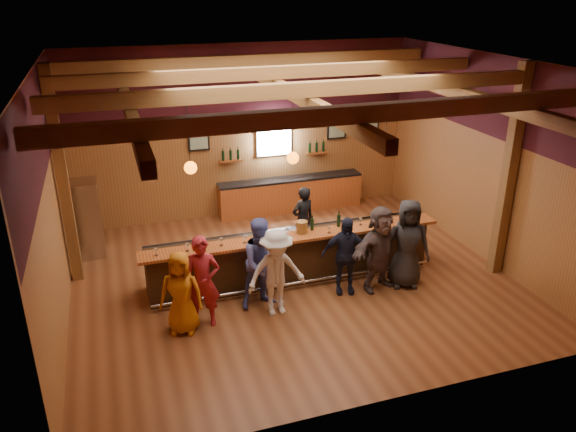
# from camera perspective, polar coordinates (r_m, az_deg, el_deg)

# --- Properties ---
(room) EXTENTS (9.04, 9.00, 4.52)m
(room) POSITION_cam_1_polar(r_m,az_deg,el_deg) (10.93, 0.40, 8.58)
(room) COLOR brown
(room) RESTS_ON ground
(bar_counter) EXTENTS (6.30, 1.07, 1.11)m
(bar_counter) POSITION_cam_1_polar(r_m,az_deg,el_deg) (11.96, 0.30, -3.92)
(bar_counter) COLOR black
(bar_counter) RESTS_ON ground
(back_bar_cabinet) EXTENTS (4.00, 0.52, 0.95)m
(back_bar_cabinet) POSITION_cam_1_polar(r_m,az_deg,el_deg) (15.43, 0.27, 2.20)
(back_bar_cabinet) COLOR #92421A
(back_bar_cabinet) RESTS_ON ground
(window) EXTENTS (0.95, 0.09, 0.95)m
(window) POSITION_cam_1_polar(r_m,az_deg,el_deg) (15.04, -1.45, 7.94)
(window) COLOR silver
(window) RESTS_ON room
(framed_pictures) EXTENTS (5.35, 0.05, 0.45)m
(framed_pictures) POSITION_cam_1_polar(r_m,az_deg,el_deg) (15.28, 1.70, 8.37)
(framed_pictures) COLOR black
(framed_pictures) RESTS_ON room
(wine_shelves) EXTENTS (3.00, 0.18, 0.30)m
(wine_shelves) POSITION_cam_1_polar(r_m,az_deg,el_deg) (15.09, -1.37, 6.31)
(wine_shelves) COLOR #92421A
(wine_shelves) RESTS_ON room
(pendant_lights) EXTENTS (4.24, 0.24, 1.37)m
(pendant_lights) POSITION_cam_1_polar(r_m,az_deg,el_deg) (11.01, 0.49, 5.96)
(pendant_lights) COLOR black
(pendant_lights) RESTS_ON room
(stainless_fridge) EXTENTS (0.70, 0.70, 1.80)m
(stainless_fridge) POSITION_cam_1_polar(r_m,az_deg,el_deg) (13.55, -19.90, -0.28)
(stainless_fridge) COLOR silver
(stainless_fridge) RESTS_ON ground
(customer_orange) EXTENTS (0.89, 0.73, 1.58)m
(customer_orange) POSITION_cam_1_polar(r_m,az_deg,el_deg) (10.21, -10.81, -7.66)
(customer_orange) COLOR #BE6611
(customer_orange) RESTS_ON ground
(customer_redvest) EXTENTS (0.72, 0.56, 1.75)m
(customer_redvest) POSITION_cam_1_polar(r_m,az_deg,el_deg) (10.31, -8.66, -6.63)
(customer_redvest) COLOR maroon
(customer_redvest) RESTS_ON ground
(customer_denim) EXTENTS (0.99, 0.82, 1.83)m
(customer_denim) POSITION_cam_1_polar(r_m,az_deg,el_deg) (10.76, -2.60, -4.80)
(customer_denim) COLOR #535CA6
(customer_denim) RESTS_ON ground
(customer_white) EXTENTS (1.15, 0.69, 1.74)m
(customer_white) POSITION_cam_1_polar(r_m,az_deg,el_deg) (10.52, -1.18, -5.76)
(customer_white) COLOR silver
(customer_white) RESTS_ON ground
(customer_navy) EXTENTS (1.03, 0.63, 1.64)m
(customer_navy) POSITION_cam_1_polar(r_m,az_deg,el_deg) (11.30, 5.82, -4.00)
(customer_navy) COLOR black
(customer_navy) RESTS_ON ground
(customer_brown) EXTENTS (1.76, 0.98, 1.81)m
(customer_brown) POSITION_cam_1_polar(r_m,az_deg,el_deg) (11.50, 9.32, -3.26)
(customer_brown) COLOR #504140
(customer_brown) RESTS_ON ground
(customer_dark) EXTENTS (1.06, 0.84, 1.89)m
(customer_dark) POSITION_cam_1_polar(r_m,az_deg,el_deg) (11.71, 12.02, -2.76)
(customer_dark) COLOR black
(customer_dark) RESTS_ON ground
(bartender) EXTENTS (0.67, 0.52, 1.61)m
(bartender) POSITION_cam_1_polar(r_m,az_deg,el_deg) (12.93, 1.52, -0.42)
(bartender) COLOR black
(bartender) RESTS_ON ground
(ice_bucket) EXTENTS (0.23, 0.23, 0.25)m
(ice_bucket) POSITION_cam_1_polar(r_m,az_deg,el_deg) (11.49, 1.42, -1.13)
(ice_bucket) COLOR olive
(ice_bucket) RESTS_ON bar_counter
(bottle_a) EXTENTS (0.07, 0.07, 0.32)m
(bottle_a) POSITION_cam_1_polar(r_m,az_deg,el_deg) (11.63, 2.47, -0.85)
(bottle_a) COLOR black
(bottle_a) RESTS_ON bar_counter
(bottle_b) EXTENTS (0.07, 0.07, 0.34)m
(bottle_b) POSITION_cam_1_polar(r_m,az_deg,el_deg) (11.84, 5.17, -0.45)
(bottle_b) COLOR black
(bottle_b) RESTS_ON bar_counter
(glass_a) EXTENTS (0.07, 0.07, 0.17)m
(glass_a) POSITION_cam_1_polar(r_m,az_deg,el_deg) (10.84, -13.29, -3.35)
(glass_a) COLOR silver
(glass_a) RESTS_ON bar_counter
(glass_b) EXTENTS (0.08, 0.08, 0.18)m
(glass_b) POSITION_cam_1_polar(r_m,az_deg,el_deg) (10.89, -10.22, -2.93)
(glass_b) COLOR silver
(glass_b) RESTS_ON bar_counter
(glass_c) EXTENTS (0.08, 0.08, 0.18)m
(glass_c) POSITION_cam_1_polar(r_m,az_deg,el_deg) (11.01, -6.81, -2.41)
(glass_c) COLOR silver
(glass_c) RESTS_ON bar_counter
(glass_d) EXTENTS (0.07, 0.07, 0.17)m
(glass_d) POSITION_cam_1_polar(r_m,az_deg,el_deg) (11.09, -4.43, -2.15)
(glass_d) COLOR silver
(glass_d) RESTS_ON bar_counter
(glass_e) EXTENTS (0.08, 0.08, 0.18)m
(glass_e) POSITION_cam_1_polar(r_m,az_deg,el_deg) (11.35, -0.11, -1.43)
(glass_e) COLOR silver
(glass_e) RESTS_ON bar_counter
(glass_f) EXTENTS (0.07, 0.07, 0.17)m
(glass_f) POSITION_cam_1_polar(r_m,az_deg,el_deg) (11.52, 4.20, -1.18)
(glass_f) COLOR silver
(glass_f) RESTS_ON bar_counter
(glass_g) EXTENTS (0.08, 0.08, 0.17)m
(glass_g) POSITION_cam_1_polar(r_m,az_deg,el_deg) (11.97, 7.39, -0.34)
(glass_g) COLOR silver
(glass_g) RESTS_ON bar_counter
(glass_h) EXTENTS (0.09, 0.09, 0.20)m
(glass_h) POSITION_cam_1_polar(r_m,az_deg,el_deg) (12.13, 10.01, -0.07)
(glass_h) COLOR silver
(glass_h) RESTS_ON bar_counter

